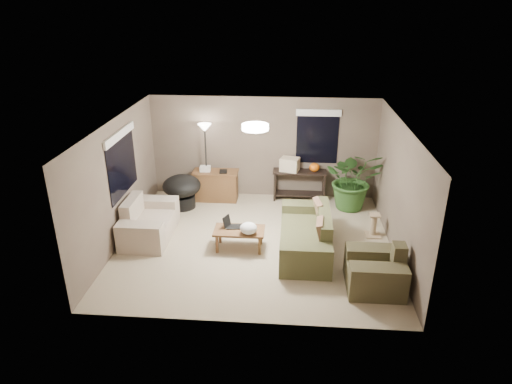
# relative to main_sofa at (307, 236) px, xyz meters

# --- Properties ---
(room_shell) EXTENTS (5.50, 5.50, 5.50)m
(room_shell) POSITION_rel_main_sofa_xyz_m (-1.04, 0.19, 0.96)
(room_shell) COLOR gray
(room_shell) RESTS_ON ground
(main_sofa) EXTENTS (0.95, 2.20, 0.85)m
(main_sofa) POSITION_rel_main_sofa_xyz_m (0.00, 0.00, 0.00)
(main_sofa) COLOR #4E4F2F
(main_sofa) RESTS_ON ground
(throw_pillows) EXTENTS (0.31, 1.38, 0.47)m
(throw_pillows) POSITION_rel_main_sofa_xyz_m (0.26, -0.00, 0.36)
(throw_pillows) COLOR #8C7251
(throw_pillows) RESTS_ON main_sofa
(loveseat) EXTENTS (0.90, 1.60, 0.85)m
(loveseat) POSITION_rel_main_sofa_xyz_m (-3.30, 0.30, 0.00)
(loveseat) COLOR beige
(loveseat) RESTS_ON ground
(armchair) EXTENTS (0.95, 1.00, 0.85)m
(armchair) POSITION_rel_main_sofa_xyz_m (1.15, -1.18, 0.00)
(armchair) COLOR #454029
(armchair) RESTS_ON ground
(coffee_table) EXTENTS (1.00, 0.55, 0.42)m
(coffee_table) POSITION_rel_main_sofa_xyz_m (-1.34, -0.06, 0.06)
(coffee_table) COLOR brown
(coffee_table) RESTS_ON ground
(laptop) EXTENTS (0.41, 0.26, 0.24)m
(laptop) POSITION_rel_main_sofa_xyz_m (-1.51, 0.04, 0.19)
(laptop) COLOR black
(laptop) RESTS_ON coffee_table
(plastic_bag) EXTENTS (0.34, 0.31, 0.23)m
(plastic_bag) POSITION_rel_main_sofa_xyz_m (-1.14, -0.21, 0.24)
(plastic_bag) COLOR white
(plastic_bag) RESTS_ON coffee_table
(desk) EXTENTS (1.10, 0.50, 0.75)m
(desk) POSITION_rel_main_sofa_xyz_m (-2.18, 2.28, 0.08)
(desk) COLOR brown
(desk) RESTS_ON ground
(desk_papers) EXTENTS (0.68, 0.28, 0.12)m
(desk_papers) POSITION_rel_main_sofa_xyz_m (-2.33, 2.27, 0.51)
(desk_papers) COLOR silver
(desk_papers) RESTS_ON desk
(console_table) EXTENTS (1.30, 0.40, 0.75)m
(console_table) POSITION_rel_main_sofa_xyz_m (-0.13, 2.46, 0.14)
(console_table) COLOR black
(console_table) RESTS_ON ground
(pumpkin) EXTENTS (0.29, 0.29, 0.21)m
(pumpkin) POSITION_rel_main_sofa_xyz_m (0.22, 2.46, 0.56)
(pumpkin) COLOR orange
(pumpkin) RESTS_ON console_table
(cardboard_box) EXTENTS (0.51, 0.43, 0.33)m
(cardboard_box) POSITION_rel_main_sofa_xyz_m (-0.38, 2.46, 0.62)
(cardboard_box) COLOR beige
(cardboard_box) RESTS_ON console_table
(papasan_chair) EXTENTS (1.19, 1.19, 0.80)m
(papasan_chair) POSITION_rel_main_sofa_xyz_m (-2.91, 1.78, 0.17)
(papasan_chair) COLOR black
(papasan_chair) RESTS_ON ground
(floor_lamp) EXTENTS (0.32, 0.32, 1.91)m
(floor_lamp) POSITION_rel_main_sofa_xyz_m (-2.41, 2.33, 1.30)
(floor_lamp) COLOR black
(floor_lamp) RESTS_ON ground
(ceiling_fixture) EXTENTS (0.50, 0.50, 0.10)m
(ceiling_fixture) POSITION_rel_main_sofa_xyz_m (-1.04, 0.19, 2.15)
(ceiling_fixture) COLOR white
(ceiling_fixture) RESTS_ON room_shell
(houseplant) EXTENTS (1.32, 1.46, 1.14)m
(houseplant) POSITION_rel_main_sofa_xyz_m (1.12, 2.06, 0.28)
(houseplant) COLOR #2D5923
(houseplant) RESTS_ON ground
(cat_scratching_post) EXTENTS (0.32, 0.32, 0.50)m
(cat_scratching_post) POSITION_rel_main_sofa_xyz_m (1.41, 0.68, -0.08)
(cat_scratching_post) COLOR tan
(cat_scratching_post) RESTS_ON ground
(window_left) EXTENTS (0.05, 1.56, 1.33)m
(window_left) POSITION_rel_main_sofa_xyz_m (-3.77, 0.49, 1.49)
(window_left) COLOR black
(window_left) RESTS_ON room_shell
(window_back) EXTENTS (1.06, 0.05, 1.33)m
(window_back) POSITION_rel_main_sofa_xyz_m (0.26, 2.66, 1.49)
(window_back) COLOR black
(window_back) RESTS_ON room_shell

